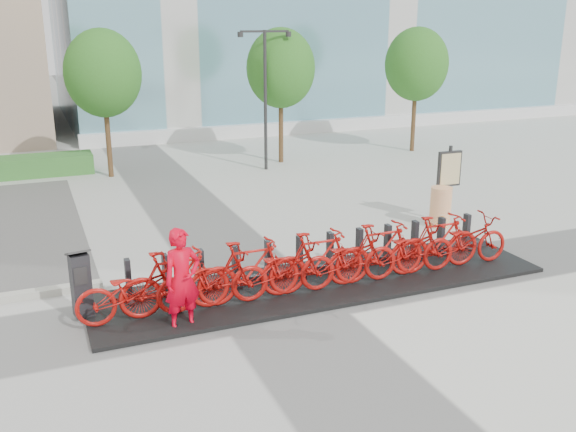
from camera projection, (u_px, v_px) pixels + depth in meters
name	position (u px, v px, depth m)	size (l,w,h in m)	color
ground	(270.00, 300.00, 12.71)	(120.00, 120.00, 0.00)	silver
hedge_b	(4.00, 168.00, 22.49)	(6.00, 1.20, 0.70)	#2F7028
tree_1	(103.00, 73.00, 21.75)	(2.60, 2.60, 5.10)	#513B23
tree_2	(281.00, 68.00, 24.10)	(2.60, 2.60, 5.10)	#513B23
tree_3	(417.00, 64.00, 26.27)	(2.60, 2.60, 5.10)	#513B23
streetlamp	(265.00, 84.00, 22.99)	(2.00, 0.20, 5.00)	black
dock_pad	(323.00, 283.00, 13.44)	(9.60, 2.40, 0.08)	black
dock_rail_posts	(316.00, 254.00, 13.74)	(8.02, 0.50, 0.85)	#232326
bike_0	(136.00, 291.00, 11.54)	(0.75, 2.15, 1.13)	#A30F0B
bike_1	(175.00, 282.00, 11.78)	(0.59, 2.08, 1.25)	#A30F0B
bike_2	(213.00, 279.00, 12.06)	(0.75, 2.15, 1.13)	#A30F0B
bike_3	(249.00, 271.00, 12.30)	(0.59, 2.08, 1.25)	#A30F0B
bike_4	(284.00, 268.00, 12.58)	(0.75, 2.15, 1.13)	#A30F0B
bike_5	(317.00, 260.00, 12.83)	(0.59, 2.08, 1.25)	#A30F0B
bike_6	(349.00, 259.00, 13.10)	(0.75, 2.15, 1.13)	#A30F0B
bike_7	(380.00, 251.00, 13.35)	(0.59, 2.08, 1.25)	#A30F0B
bike_8	(409.00, 249.00, 13.63)	(0.75, 2.15, 1.13)	#A30F0B
bike_9	(438.00, 242.00, 13.87)	(0.59, 2.08, 1.25)	#A30F0B
bike_10	(465.00, 241.00, 14.15)	(0.75, 2.15, 1.13)	#A30F0B
kiosk	(81.00, 283.00, 11.70)	(0.45, 0.40, 1.31)	#232326
worker_red	(182.00, 280.00, 11.26)	(0.69, 0.45, 1.88)	red
construction_barrel	(440.00, 207.00, 17.12)	(0.56, 0.56, 1.08)	#FF7400
map_sign	(449.00, 172.00, 17.26)	(0.69, 0.13, 2.12)	black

